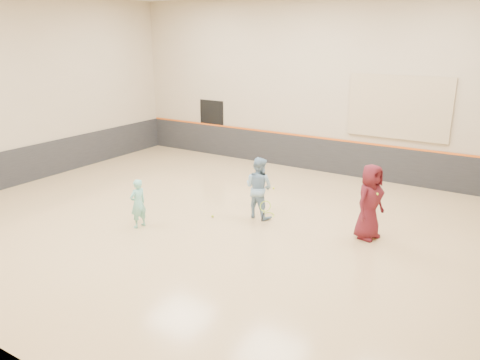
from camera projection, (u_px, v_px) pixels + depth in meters
The scene contains 14 objects.
room at pixel (220, 194), 11.91m from camera, with size 15.04×12.04×6.22m.
wainscot_back at pixel (314, 154), 16.80m from camera, with size 14.90×0.04×1.20m, color #232326.
wainscot_left at pixel (38, 162), 15.76m from camera, with size 0.04×11.90×1.20m, color #232326.
accent_stripe at pixel (315, 137), 16.61m from camera, with size 14.90×0.03×0.06m, color #D85914.
acoustic_panel at pixel (399, 107), 14.80m from camera, with size 3.20×0.08×2.00m, color tan.
doorway at pixel (212, 128), 18.94m from camera, with size 1.10×0.05×2.20m, color black.
girl at pixel (138, 203), 11.79m from camera, with size 0.46×0.30×1.27m, color #71C5B4.
instructor at pixel (259, 188), 12.40m from camera, with size 0.81×0.63×1.66m, color #7BA0BE.
young_man at pixel (370, 202), 11.08m from camera, with size 0.90×0.58×1.84m, color #55141D.
held_racket at pixel (265, 206), 12.02m from camera, with size 0.41×0.41×0.56m, color #9CC32A, non-canonical shape.
spare_racket at pixel (269, 213), 12.69m from camera, with size 0.67×0.67×0.14m, color #AED92F, non-canonical shape.
ball_under_racket at pixel (213, 216), 12.58m from camera, with size 0.07×0.07×0.07m, color #ABC62E.
ball_in_hand at pixel (377, 194), 10.78m from camera, with size 0.07×0.07×0.07m, color #CFEC36.
ball_beside_spare at pixel (274, 188), 14.88m from camera, with size 0.07×0.07×0.07m, color yellow.
Camera 1 is at (6.41, -9.27, 4.71)m, focal length 35.00 mm.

